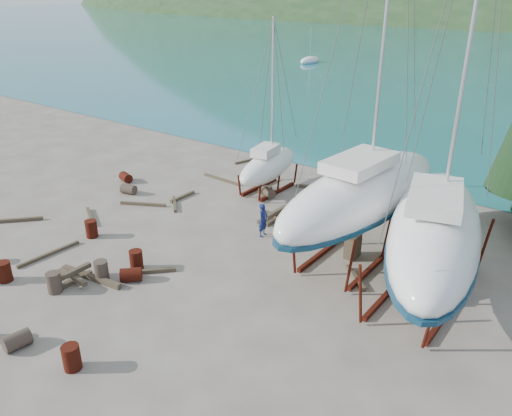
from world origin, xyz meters
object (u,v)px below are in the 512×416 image
Objects in this scene: small_sailboat_shore at (268,165)px; worker at (263,220)px; large_sailboat_far at (434,230)px; large_sailboat_near at (363,193)px.

worker is at bearing -65.94° from small_sailboat_shore.
small_sailboat_shore is (-11.62, 5.36, -1.28)m from large_sailboat_far.
large_sailboat_far is at bearing -18.25° from large_sailboat_near.
large_sailboat_near is 4.08m from large_sailboat_far.
small_sailboat_shore is (-7.86, 3.75, -1.34)m from large_sailboat_near.
large_sailboat_near is 10.80× the size of worker.
large_sailboat_near reaches higher than small_sailboat_shore.
worker is (-8.30, 0.33, -2.07)m from large_sailboat_far.
small_sailboat_shore is 6.07m from worker.
large_sailboat_near reaches higher than large_sailboat_far.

